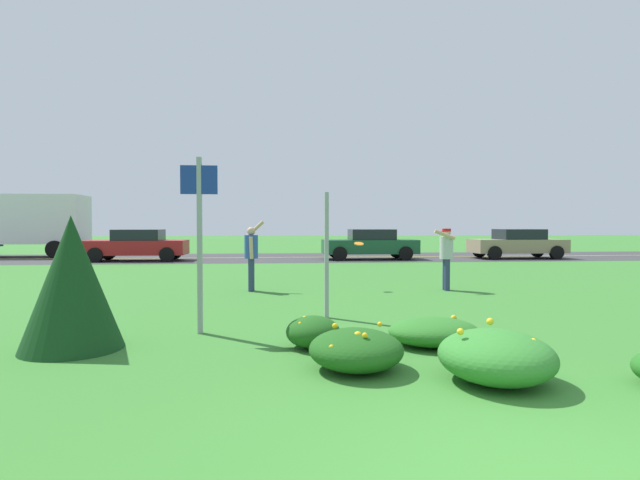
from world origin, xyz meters
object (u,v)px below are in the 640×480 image
at_px(person_catcher_red_cap_gray_shirt, 446,253).
at_px(car_red_center_right, 137,245).
at_px(sign_post_by_roadside, 327,255).
at_px(car_dark_green_center_left, 370,244).
at_px(box_truck_navy, 20,222).
at_px(sign_post_near_path, 200,227).
at_px(person_thrower_blue_shirt, 251,253).
at_px(frisbee_orange, 359,244).
at_px(car_tan_leftmost, 517,243).

xyz_separation_m(person_catcher_red_cap_gray_shirt, car_red_center_right, (-10.70, 11.46, -0.23)).
bearing_deg(car_red_center_right, sign_post_by_roadside, -64.15).
relative_size(car_dark_green_center_left, box_truck_navy, 0.67).
relative_size(sign_post_near_path, person_thrower_blue_shirt, 1.52).
xyz_separation_m(person_catcher_red_cap_gray_shirt, frisbee_orange, (-2.20, 0.35, 0.22)).
height_order(sign_post_by_roadside, person_catcher_red_cap_gray_shirt, sign_post_by_roadside).
xyz_separation_m(person_catcher_red_cap_gray_shirt, box_truck_navy, (-17.47, 14.82, 0.84)).
distance_m(sign_post_near_path, sign_post_by_roadside, 2.42).
relative_size(person_thrower_blue_shirt, car_dark_green_center_left, 0.40).
xyz_separation_m(sign_post_by_roadside, person_thrower_blue_shirt, (-1.51, 3.80, -0.16)).
relative_size(sign_post_near_path, car_tan_leftmost, 0.61).
bearing_deg(car_dark_green_center_left, car_red_center_right, 180.00).
xyz_separation_m(frisbee_orange, car_red_center_right, (-8.49, 11.11, -0.45)).
relative_size(car_tan_leftmost, car_dark_green_center_left, 1.00).
height_order(sign_post_by_roadside, frisbee_orange, sign_post_by_roadside).
distance_m(sign_post_near_path, frisbee_orange, 6.00).
height_order(sign_post_near_path, person_catcher_red_cap_gray_shirt, sign_post_near_path).
relative_size(sign_post_by_roadside, car_red_center_right, 0.50).
bearing_deg(car_tan_leftmost, box_truck_navy, 172.36).
distance_m(car_tan_leftmost, car_dark_green_center_left, 7.41).
relative_size(sign_post_by_roadside, person_thrower_blue_shirt, 1.27).
distance_m(sign_post_by_roadside, car_dark_green_center_left, 15.41).
xyz_separation_m(person_thrower_blue_shirt, box_truck_navy, (-12.51, 14.53, 0.83)).
height_order(person_catcher_red_cap_gray_shirt, frisbee_orange, person_catcher_red_cap_gray_shirt).
bearing_deg(sign_post_near_path, box_truck_navy, 121.53).
bearing_deg(box_truck_navy, sign_post_near_path, -58.47).
bearing_deg(box_truck_navy, person_catcher_red_cap_gray_shirt, -40.31).
bearing_deg(car_red_center_right, car_dark_green_center_left, 0.00).
bearing_deg(frisbee_orange, sign_post_near_path, -123.82).
height_order(person_thrower_blue_shirt, frisbee_orange, person_thrower_blue_shirt).
height_order(sign_post_near_path, car_tan_leftmost, sign_post_near_path).
bearing_deg(car_tan_leftmost, car_red_center_right, 180.00).
bearing_deg(car_dark_green_center_left, person_thrower_blue_shirt, -114.91).
bearing_deg(car_tan_leftmost, sign_post_by_roadside, -126.52).
xyz_separation_m(sign_post_near_path, box_truck_navy, (-11.93, 19.45, 0.16)).
relative_size(frisbee_orange, car_dark_green_center_left, 0.06).
distance_m(sign_post_by_roadside, person_catcher_red_cap_gray_shirt, 4.92).
distance_m(sign_post_near_path, car_tan_leftmost, 20.81).
bearing_deg(car_red_center_right, car_tan_leftmost, 0.00).
bearing_deg(person_catcher_red_cap_gray_shirt, sign_post_by_roadside, -134.50).
bearing_deg(car_red_center_right, person_thrower_blue_shirt, -62.81).
relative_size(car_tan_leftmost, car_red_center_right, 1.00).
xyz_separation_m(frisbee_orange, box_truck_navy, (-15.26, 14.48, 0.62)).
height_order(car_red_center_right, box_truck_navy, box_truck_navy).
bearing_deg(sign_post_by_roadside, person_catcher_red_cap_gray_shirt, 45.50).
height_order(car_dark_green_center_left, box_truck_navy, box_truck_navy).
bearing_deg(person_thrower_blue_shirt, car_tan_leftmost, 41.56).
bearing_deg(sign_post_by_roadside, car_dark_green_center_left, 76.22).
bearing_deg(car_tan_leftmost, person_thrower_blue_shirt, -138.44).
xyz_separation_m(car_tan_leftmost, car_red_center_right, (-18.33, 0.00, 0.00)).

